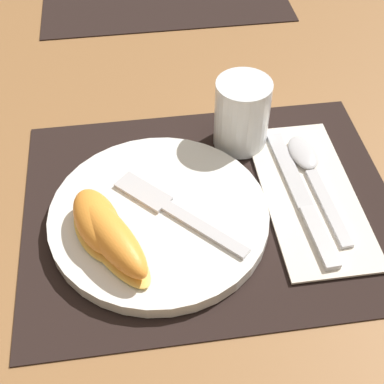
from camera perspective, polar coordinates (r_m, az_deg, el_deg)
ground_plane at (r=0.62m, az=1.95°, el=-1.64°), size 3.00×3.00×0.00m
placemat at (r=0.62m, az=1.96°, el=-1.52°), size 0.43×0.33×0.00m
plate at (r=0.60m, az=-3.54°, el=-2.62°), size 0.25×0.25×0.02m
juice_glass at (r=0.67m, az=5.30°, el=7.92°), size 0.07×0.07×0.09m
napkin at (r=0.65m, az=12.38°, el=-0.15°), size 0.11×0.24×0.00m
knife at (r=0.63m, az=11.63°, el=-0.62°), size 0.03×0.21×0.01m
spoon at (r=0.67m, az=12.40°, el=2.71°), size 0.04×0.18×0.01m
fork at (r=0.59m, az=-2.29°, el=-1.79°), size 0.14×0.14×0.00m
citrus_wedge_0 at (r=0.57m, az=-10.04°, el=-3.21°), size 0.08×0.10×0.04m
citrus_wedge_1 at (r=0.56m, az=-8.71°, el=-4.67°), size 0.10×0.14×0.04m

